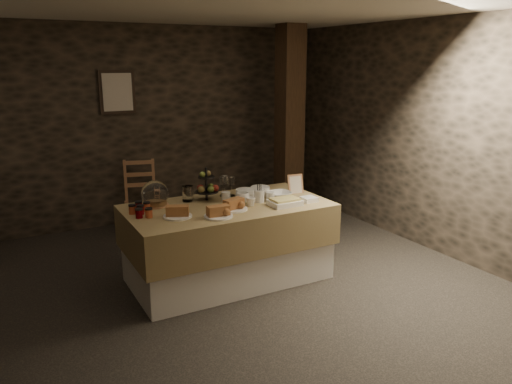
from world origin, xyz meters
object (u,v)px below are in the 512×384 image
buffet_table (228,237)px  timber_column (289,124)px  fruit_stand (207,187)px  chair (139,199)px

buffet_table → timber_column: 2.39m
fruit_stand → timber_column: bearing=35.7°
buffet_table → chair: chair is taller
buffet_table → chair: bearing=99.6°
fruit_stand → buffet_table: bearing=-67.5°
chair → buffet_table: bearing=-64.6°
timber_column → fruit_stand: 2.19m
chair → fruit_stand: fruit_stand is taller
buffet_table → fruit_stand: (-0.10, 0.25, 0.46)m
buffet_table → fruit_stand: size_ratio=5.83×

